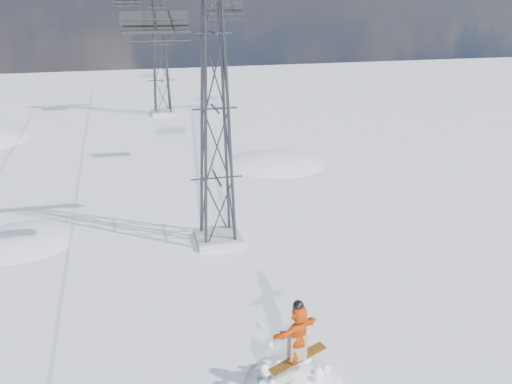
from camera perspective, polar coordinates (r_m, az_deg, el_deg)
ground at (r=16.51m, az=-1.49°, el=-16.75°), size 120.00×120.00×0.00m
snow_terrain at (r=39.39m, az=-15.13°, el=-10.37°), size 39.00×37.00×22.00m
lift_tower_near at (r=21.69m, az=-4.13°, el=8.23°), size 5.20×1.80×11.43m
lift_tower_far at (r=46.29m, az=-9.64°, el=14.28°), size 5.20×1.80×11.43m
lift_chair_near at (r=18.93m, az=-10.08°, el=16.21°), size 2.15×0.62×2.66m
lift_chair_mid at (r=31.18m, az=-3.32°, el=17.81°), size 2.17×0.63×2.70m
lift_chair_far at (r=45.72m, az=-12.76°, el=18.26°), size 2.03×0.58×2.51m
lift_chair_extra at (r=46.28m, az=-12.78°, el=18.20°), size 2.08×0.60×2.58m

